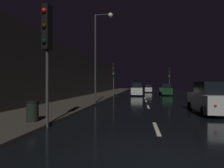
# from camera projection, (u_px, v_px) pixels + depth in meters

# --- Properties ---
(ground) EXTENTS (25.95, 84.00, 0.02)m
(ground) POSITION_uv_depth(u_px,v_px,m) (144.00, 95.00, 28.36)
(ground) COLOR black
(sidewalk_left) EXTENTS (4.40, 84.00, 0.15)m
(sidewalk_left) POSITION_uv_depth(u_px,v_px,m) (104.00, 95.00, 29.44)
(sidewalk_left) COLOR #38332B
(sidewalk_left) RESTS_ON ground
(building_facade_left) EXTENTS (0.80, 63.00, 6.35)m
(building_facade_left) POSITION_uv_depth(u_px,v_px,m) (83.00, 76.00, 26.41)
(building_facade_left) COLOR #2D2B28
(building_facade_left) RESTS_ON ground
(lane_centerline) EXTENTS (0.16, 18.33, 0.01)m
(lane_centerline) POSITION_uv_depth(u_px,v_px,m) (147.00, 104.00, 15.79)
(lane_centerline) COLOR beige
(lane_centerline) RESTS_ON ground
(traffic_light_far_right) EXTENTS (0.35, 0.48, 4.82)m
(traffic_light_far_right) POSITION_uv_depth(u_px,v_px,m) (169.00, 75.00, 30.01)
(traffic_light_far_right) COLOR #38383A
(traffic_light_far_right) RESTS_ON ground
(traffic_light_near_left) EXTENTS (0.36, 0.48, 5.22)m
(traffic_light_near_left) POSITION_uv_depth(u_px,v_px,m) (47.00, 38.00, 7.23)
(traffic_light_near_left) COLOR #38383A
(traffic_light_near_left) RESTS_ON ground
(traffic_light_far_left) EXTENTS (0.32, 0.46, 4.95)m
(traffic_light_far_left) POSITION_uv_depth(u_px,v_px,m) (114.00, 72.00, 25.08)
(traffic_light_far_left) COLOR #38383A
(traffic_light_far_left) RESTS_ON ground
(streetlamp_overhead) EXTENTS (1.70, 0.44, 8.26)m
(streetlamp_overhead) POSITION_uv_depth(u_px,v_px,m) (100.00, 45.00, 15.45)
(streetlamp_overhead) COLOR #2D2D30
(streetlamp_overhead) RESTS_ON ground
(trash_bin_curbside) EXTENTS (0.55, 0.55, 0.93)m
(trash_bin_curbside) POSITION_uv_depth(u_px,v_px,m) (33.00, 111.00, 7.82)
(trash_bin_curbside) COLOR black
(trash_bin_curbside) RESTS_ON sidewalk_left
(car_approaching_headlights) EXTENTS (1.93, 4.19, 2.11)m
(car_approaching_headlights) POSITION_uv_depth(u_px,v_px,m) (137.00, 90.00, 28.02)
(car_approaching_headlights) COLOR silver
(car_approaching_headlights) RESTS_ON ground
(car_distant_taillights) EXTENTS (1.69, 3.66, 1.84)m
(car_distant_taillights) POSITION_uv_depth(u_px,v_px,m) (148.00, 89.00, 39.38)
(car_distant_taillights) COLOR silver
(car_distant_taillights) RESTS_ON ground
(car_parked_right_near) EXTENTS (1.84, 3.98, 2.00)m
(car_parked_right_near) POSITION_uv_depth(u_px,v_px,m) (210.00, 99.00, 10.73)
(car_parked_right_near) COLOR silver
(car_parked_right_near) RESTS_ON ground
(car_parked_right_far) EXTENTS (1.81, 3.93, 1.98)m
(car_parked_right_far) POSITION_uv_depth(u_px,v_px,m) (166.00, 90.00, 28.99)
(car_parked_right_far) COLOR #0F3819
(car_parked_right_far) RESTS_ON ground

